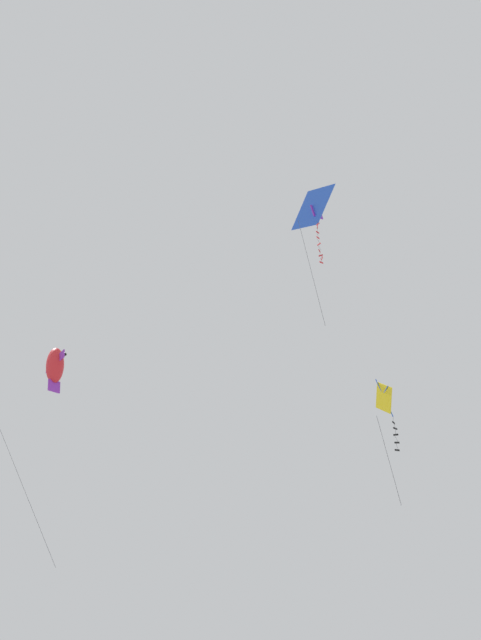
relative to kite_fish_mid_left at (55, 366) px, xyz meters
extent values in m
ellipsoid|color=red|center=(0.00, 0.00, 0.01)|extent=(1.33, 1.34, 1.89)
cube|color=purple|center=(-0.31, -0.34, 0.23)|extent=(0.54, 0.51, 0.40)
cube|color=purple|center=(0.37, 0.29, 0.23)|extent=(0.54, 0.51, 0.40)
cube|color=purple|center=(-0.10, 0.11, -1.04)|extent=(0.48, 0.51, 0.64)
sphere|color=black|center=(-0.35, 0.02, 0.63)|extent=(0.21, 0.21, 0.16)
sphere|color=black|center=(0.01, 0.35, 0.63)|extent=(0.21, 0.21, 0.16)
cylinder|color=#47474C|center=(-1.92, -1.15, -4.52)|extent=(2.58, 3.61, 6.65)
cube|color=yellow|center=(3.67, 13.48, -4.62)|extent=(1.28, 0.43, 1.30)
cylinder|color=blue|center=(3.66, 13.50, -4.61)|extent=(0.34, 0.51, 1.45)
cylinder|color=blue|center=(3.68, 13.46, -4.50)|extent=(1.06, 0.24, 0.03)
cylinder|color=#47474C|center=(3.54, 13.71, -5.47)|extent=(0.02, 0.04, 0.27)
cube|color=black|center=(3.55, 13.71, -5.60)|extent=(0.15, 0.12, 0.06)
cylinder|color=#47474C|center=(3.58, 13.71, -5.73)|extent=(0.02, 0.06, 0.27)
cube|color=black|center=(3.60, 13.72, -5.87)|extent=(0.11, 0.16, 0.06)
cylinder|color=#47474C|center=(3.61, 13.71, -6.00)|extent=(0.03, 0.03, 0.27)
cube|color=black|center=(3.62, 13.70, -6.13)|extent=(0.05, 0.17, 0.06)
cylinder|color=#47474C|center=(3.59, 13.70, -6.27)|extent=(0.02, 0.08, 0.27)
cube|color=black|center=(3.55, 13.70, -6.40)|extent=(0.03, 0.17, 0.06)
cylinder|color=#47474C|center=(3.53, 13.69, -6.53)|extent=(0.04, 0.06, 0.27)
cube|color=black|center=(3.50, 13.68, -6.67)|extent=(0.06, 0.17, 0.06)
cylinder|color=#47474C|center=(3.27, 13.39, -6.88)|extent=(0.67, 0.51, 3.09)
pyramid|color=blue|center=(4.91, 11.54, 4.42)|extent=(1.97, 1.52, 1.38)
cube|color=purple|center=(4.82, 11.66, 4.28)|extent=(0.40, 0.54, 0.72)
cube|color=purple|center=(4.97, 11.45, 5.01)|extent=(0.48, 0.37, 0.15)
cylinder|color=#47474C|center=(4.86, 11.64, 3.58)|extent=(0.04, 0.04, 0.29)
cube|color=red|center=(4.88, 11.65, 3.44)|extent=(0.13, 0.14, 0.06)
cylinder|color=#47474C|center=(4.92, 11.63, 3.29)|extent=(0.05, 0.10, 0.30)
cube|color=red|center=(4.97, 11.61, 3.14)|extent=(0.17, 0.02, 0.06)
cylinder|color=#47474C|center=(4.96, 11.60, 3.00)|extent=(0.03, 0.03, 0.29)
cube|color=red|center=(4.95, 11.59, 2.85)|extent=(0.13, 0.14, 0.06)
cylinder|color=#47474C|center=(4.93, 11.59, 2.70)|extent=(0.01, 0.04, 0.29)
cube|color=red|center=(4.91, 11.59, 2.56)|extent=(0.13, 0.14, 0.06)
cylinder|color=#47474C|center=(4.86, 11.60, 2.41)|extent=(0.04, 0.10, 0.30)
cube|color=red|center=(4.82, 11.62, 2.26)|extent=(0.13, 0.14, 0.06)
cylinder|color=#47474C|center=(4.77, 11.62, 2.11)|extent=(0.01, 0.10, 0.30)
cube|color=red|center=(4.72, 11.62, 1.97)|extent=(0.16, 0.09, 0.06)
cylinder|color=#47474C|center=(4.73, 11.63, 1.82)|extent=(0.04, 0.03, 0.29)
cube|color=red|center=(4.74, 11.65, 1.67)|extent=(0.08, 0.17, 0.06)
cylinder|color=#47474C|center=(4.80, 11.66, 1.53)|extent=(0.03, 0.13, 0.30)
cube|color=red|center=(4.86, 11.67, 1.38)|extent=(0.17, 0.06, 0.06)
cylinder|color=#47474C|center=(4.89, 11.64, 1.23)|extent=(0.06, 0.07, 0.30)
cube|color=red|center=(4.92, 11.62, 1.09)|extent=(0.10, 0.16, 0.06)
cylinder|color=#47474C|center=(4.46, 11.23, 1.11)|extent=(0.81, 0.79, 5.24)
camera|label=1|loc=(24.72, 9.07, -19.28)|focal=39.96mm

